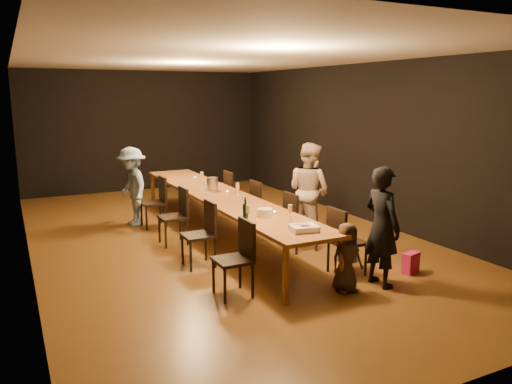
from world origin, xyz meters
name	(u,v)px	position (x,y,z in m)	size (l,w,h in m)	color
ground	(221,237)	(0.00, 0.00, 0.00)	(10.00, 10.00, 0.00)	#4B2E12
room_shell	(220,115)	(0.00, 0.00, 2.08)	(6.04, 10.04, 3.02)	black
table	(221,197)	(0.00, 0.00, 0.70)	(0.90, 6.00, 0.75)	#8F5D29
chair_right_0	(347,241)	(0.85, -2.40, 0.47)	(0.42, 0.42, 0.93)	black
chair_right_1	(301,221)	(0.85, -1.20, 0.47)	(0.42, 0.42, 0.93)	black
chair_right_2	(265,206)	(0.85, 0.00, 0.47)	(0.42, 0.42, 0.93)	black
chair_right_3	(237,194)	(0.85, 1.20, 0.47)	(0.42, 0.42, 0.93)	black
chair_left_0	(233,259)	(-0.85, -2.40, 0.47)	(0.42, 0.42, 0.93)	black
chair_left_1	(198,235)	(-0.85, -1.20, 0.47)	(0.42, 0.42, 0.93)	black
chair_left_2	(173,216)	(-0.85, 0.00, 0.47)	(0.42, 0.42, 0.93)	black
chair_left_3	(153,202)	(-0.85, 1.20, 0.47)	(0.42, 0.42, 0.93)	black
woman_birthday	(382,227)	(0.99, -2.92, 0.77)	(0.56, 0.37, 1.55)	black
woman_tan	(309,191)	(1.35, -0.64, 0.81)	(0.79, 0.62, 1.63)	beige
man_blue	(132,187)	(-1.15, 1.51, 0.73)	(0.95, 0.54, 1.47)	#82A3CA
child	(347,257)	(0.46, -2.90, 0.44)	(0.43, 0.28, 0.88)	#3A2C20
gift_bag_red	(411,263)	(1.65, -2.78, 0.15)	(0.25, 0.13, 0.29)	#CB1E58
gift_bag_blue	(347,252)	(1.15, -2.01, 0.15)	(0.24, 0.16, 0.29)	#223496
birthday_cake	(304,228)	(0.03, -2.59, 0.79)	(0.37, 0.31, 0.08)	white
plate_stack	(265,213)	(-0.06, -1.72, 0.81)	(0.21, 0.21, 0.12)	white
champagne_bottle	(245,207)	(-0.33, -1.66, 0.90)	(0.07, 0.07, 0.30)	black
ice_bucket	(212,184)	(0.02, 0.43, 0.86)	(0.21, 0.21, 0.23)	silver
wineglass_0	(248,213)	(-0.34, -1.77, 0.85)	(0.06, 0.06, 0.21)	beige
wineglass_1	(290,212)	(0.18, -2.01, 0.85)	(0.06, 0.06, 0.21)	beige
wineglass_2	(244,203)	(-0.14, -1.22, 0.85)	(0.06, 0.06, 0.21)	silver
wineglass_3	(238,189)	(0.24, -0.16, 0.85)	(0.06, 0.06, 0.21)	beige
wineglass_4	(205,188)	(-0.21, 0.19, 0.85)	(0.06, 0.06, 0.21)	silver
wineglass_5	(202,177)	(0.14, 1.27, 0.85)	(0.06, 0.06, 0.21)	silver
tealight_near	(275,213)	(0.15, -1.62, 0.77)	(0.05, 0.05, 0.03)	#B2B7B2
tealight_mid	(227,192)	(0.15, 0.08, 0.77)	(0.05, 0.05, 0.03)	#B2B7B2
tealight_far	(195,178)	(0.15, 1.71, 0.77)	(0.05, 0.05, 0.03)	#B2B7B2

